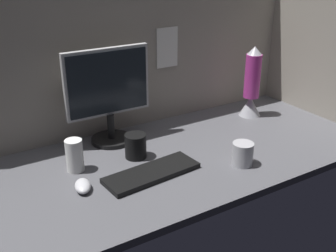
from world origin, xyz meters
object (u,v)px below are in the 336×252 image
(mug_black_travel, at_px, (136,146))
(mug_ceramic_white, at_px, (75,155))
(lava_lamp, at_px, (252,87))
(monitor, at_px, (108,93))
(keyboard, at_px, (152,173))
(mouse, at_px, (83,186))
(mug_steel, at_px, (243,154))

(mug_black_travel, xyz_separation_m, mug_ceramic_white, (-0.25, 0.02, 0.01))
(lava_lamp, bearing_deg, monitor, 172.99)
(keyboard, distance_m, mug_black_travel, 0.17)
(mouse, xyz_separation_m, mug_steel, (0.61, -0.15, 0.03))
(mouse, height_order, mug_black_travel, mug_black_travel)
(keyboard, bearing_deg, monitor, 86.08)
(mug_black_travel, height_order, lava_lamp, lava_lamp)
(mug_ceramic_white, bearing_deg, lava_lamp, 4.87)
(mug_ceramic_white, distance_m, mug_steel, 0.65)
(mug_ceramic_white, height_order, lava_lamp, lava_lamp)
(lava_lamp, bearing_deg, mouse, -166.83)
(mug_ceramic_white, relative_size, lava_lamp, 0.36)
(keyboard, height_order, mug_black_travel, mug_black_travel)
(monitor, height_order, mouse, monitor)
(monitor, xyz_separation_m, mug_black_travel, (0.02, -0.20, -0.18))
(keyboard, bearing_deg, mug_steel, -22.54)
(mouse, bearing_deg, monitor, 67.50)
(mug_steel, relative_size, lava_lamp, 0.26)
(keyboard, distance_m, mug_steel, 0.37)
(mouse, height_order, mug_ceramic_white, mug_ceramic_white)
(monitor, height_order, mug_steel, monitor)
(keyboard, relative_size, mug_ceramic_white, 2.89)
(lava_lamp, bearing_deg, keyboard, -159.75)
(mouse, bearing_deg, lava_lamp, 28.89)
(mug_black_travel, bearing_deg, lava_lamp, 8.43)
(keyboard, relative_size, mouse, 3.85)
(monitor, distance_m, mouse, 0.46)
(mug_black_travel, bearing_deg, mug_ceramic_white, 174.58)
(mouse, height_order, mug_steel, mug_steel)
(mouse, relative_size, lava_lamp, 0.27)
(monitor, distance_m, mug_black_travel, 0.26)
(keyboard, bearing_deg, mug_ceramic_white, 136.28)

